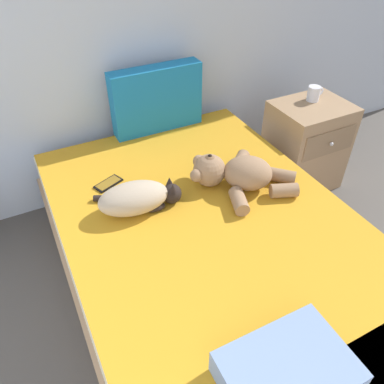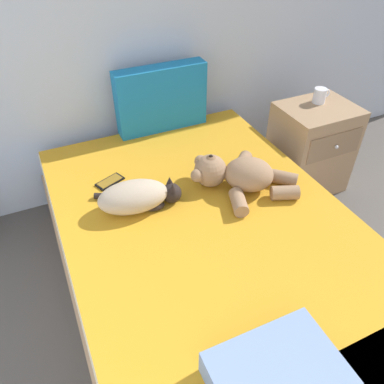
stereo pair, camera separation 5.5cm
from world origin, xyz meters
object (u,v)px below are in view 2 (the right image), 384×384
(throw_pillow, at_px, (276,376))
(nightstand, at_px, (310,148))
(cat, at_px, (137,196))
(teddy_bear, at_px, (238,174))
(patterned_cushion, at_px, (161,99))
(mug, at_px, (320,95))
(bed, at_px, (213,261))
(cell_phone, at_px, (110,182))

(throw_pillow, xyz_separation_m, nightstand, (1.19, 1.26, -0.22))
(cat, relative_size, teddy_bear, 0.76)
(patterned_cushion, relative_size, mug, 4.79)
(bed, relative_size, patterned_cushion, 3.65)
(teddy_bear, distance_m, throw_pillow, 1.02)
(cat, distance_m, throw_pillow, 1.00)
(bed, height_order, mug, mug)
(bed, distance_m, mug, 1.31)
(teddy_bear, relative_size, mug, 4.57)
(teddy_bear, height_order, nightstand, teddy_bear)
(bed, height_order, nightstand, nightstand)
(cell_phone, xyz_separation_m, throw_pillow, (0.20, -1.25, 0.05))
(bed, relative_size, teddy_bear, 3.82)
(throw_pillow, bearing_deg, cat, 97.09)
(cat, xyz_separation_m, mug, (1.35, 0.33, 0.12))
(bed, height_order, teddy_bear, teddy_bear)
(cat, bearing_deg, teddy_bear, -5.99)
(nightstand, bearing_deg, mug, 58.68)
(throw_pillow, distance_m, mug, 1.81)
(patterned_cushion, xyz_separation_m, cat, (-0.40, -0.69, -0.13))
(bed, height_order, cell_phone, cell_phone)
(patterned_cushion, bearing_deg, nightstand, -24.37)
(mug, bearing_deg, nightstand, -121.32)
(teddy_bear, distance_m, mug, 0.92)
(cat, distance_m, cell_phone, 0.28)
(cell_phone, bearing_deg, cat, -73.86)
(teddy_bear, relative_size, nightstand, 0.89)
(teddy_bear, bearing_deg, bed, -137.72)
(bed, xyz_separation_m, cat, (-0.28, 0.28, 0.31))
(bed, xyz_separation_m, mug, (1.07, 0.62, 0.43))
(nightstand, bearing_deg, bed, -151.81)
(mug, bearing_deg, throw_pillow, -132.79)
(cell_phone, relative_size, mug, 1.37)
(mug, bearing_deg, bed, -150.15)
(patterned_cushion, relative_size, teddy_bear, 1.05)
(teddy_bear, height_order, cell_phone, teddy_bear)
(teddy_bear, xyz_separation_m, throw_pillow, (-0.40, -0.93, -0.02))
(bed, xyz_separation_m, cell_phone, (-0.35, 0.54, 0.25))
(nightstand, bearing_deg, cell_phone, -179.32)
(teddy_bear, distance_m, nightstand, 0.89)
(cat, relative_size, nightstand, 0.68)
(nightstand, bearing_deg, patterned_cushion, 155.63)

